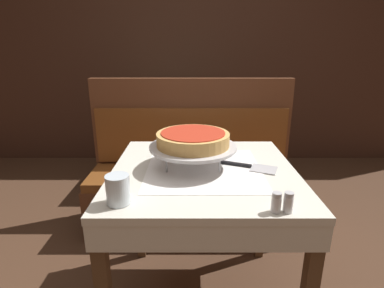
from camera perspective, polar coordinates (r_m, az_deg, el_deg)
dining_table_front at (r=1.40m, az=2.02°, el=-8.18°), size 0.82×0.82×0.76m
dining_table_rear at (r=2.92m, az=-5.19°, el=5.40°), size 0.78×0.78×0.76m
booth_bench at (r=2.23m, az=-0.27°, el=-7.77°), size 1.46×0.46×1.08m
back_wall_panel at (r=3.44m, az=0.72°, el=16.53°), size 6.00×0.04×2.40m
pizza_pan_stand at (r=1.35m, az=-0.00°, el=-0.67°), size 0.39×0.39×0.10m
deep_dish_pizza at (r=1.34m, az=-0.00°, el=0.99°), size 0.33×0.33×0.06m
pizza_server at (r=1.39m, az=10.83°, el=-4.24°), size 0.27×0.15×0.01m
water_glass_near at (r=1.08m, az=-14.10°, el=-8.40°), size 0.08×0.08×0.10m
salt_shaker at (r=1.05m, az=15.58°, el=-10.63°), size 0.03×0.03×0.07m
pepper_shaker at (r=1.06m, az=17.69°, el=-10.50°), size 0.03×0.03×0.07m
condiment_caddy at (r=2.90m, az=-7.07°, el=8.29°), size 0.14×0.14×0.18m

